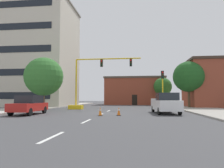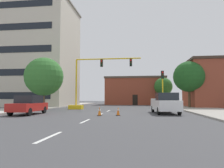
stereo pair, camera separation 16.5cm
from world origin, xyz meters
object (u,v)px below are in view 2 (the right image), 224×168
Objects in this scene: tree_right_far at (163,87)px; tree_left_near at (44,77)px; tree_right_mid at (189,77)px; traffic_signal_gantry at (85,92)px; traffic_cone_roadside_a at (118,111)px; traffic_cone_roadside_b at (100,111)px; traffic_light_pole_right at (163,81)px; sedan_red_near_left at (29,105)px; pickup_truck_white at (165,103)px.

tree_left_near is at bearing -136.36° from tree_right_far.
traffic_signal_gantry is at bearing -162.52° from tree_right_mid.
tree_right_far reaches higher than traffic_cone_roadside_a.
traffic_signal_gantry is at bearing 111.07° from traffic_cone_roadside_b.
tree_left_near is 14.32m from traffic_cone_roadside_a.
traffic_signal_gantry is at bearing 170.74° from traffic_light_pole_right.
tree_left_near is 9.16× the size of traffic_cone_roadside_b.
traffic_light_pole_right is at bearing -9.26° from traffic_signal_gantry.
tree_right_far is at bearing 101.55° from tree_right_mid.
traffic_cone_roadside_a is (-4.70, -7.72, -3.16)m from traffic_light_pole_right.
sedan_red_near_left is at bearing -73.10° from tree_left_near.
traffic_signal_gantry is at bearing 145.92° from pickup_truck_white.
traffic_light_pole_right is 7.82m from tree_right_mid.
pickup_truck_white is 7.29× the size of traffic_cone_roadside_b.
traffic_light_pole_right is 9.58m from traffic_cone_roadside_a.
pickup_truck_white is 1.21× the size of sedan_red_near_left.
traffic_light_pole_right reaches higher than sedan_red_near_left.
tree_left_near reaches higher than sedan_red_near_left.
tree_left_near is 16.48m from pickup_truck_white.
tree_right_mid is at bearing 38.20° from sedan_red_near_left.
traffic_cone_roadside_b is (6.70, -0.59, -0.52)m from sedan_red_near_left.
sedan_red_near_left is 6.11× the size of traffic_cone_roadside_a.
tree_right_mid is 1.00× the size of tree_left_near.
pickup_truck_white is (-2.63, -22.59, -2.84)m from tree_right_far.
traffic_cone_roadside_a is (-9.29, -13.95, -4.30)m from tree_right_mid.
tree_right_mid is at bearing 17.48° from traffic_signal_gantry.
sedan_red_near_left is at bearing -141.80° from tree_right_mid.
tree_right_mid reaches higher than traffic_light_pole_right.
tree_left_near is 9.28× the size of traffic_cone_roadside_a.
traffic_signal_gantry is 10.93m from traffic_cone_roadside_a.
traffic_light_pole_right is 15.22m from sedan_red_near_left.
traffic_cone_roadside_a is at bearing -38.34° from tree_left_near.
traffic_light_pole_right is at bearing -2.98° from tree_left_near.
tree_right_mid reaches higher than traffic_signal_gantry.
traffic_light_pole_right reaches higher than pickup_truck_white.
tree_right_far is at bearing 83.35° from pickup_truck_white.
traffic_light_pole_right is 5.52m from pickup_truck_white.
pickup_truck_white reaches higher than traffic_cone_roadside_a.
tree_right_mid is 11.75m from tree_right_far.
traffic_cone_roadside_a is (-4.30, -2.85, -0.61)m from pickup_truck_white.
traffic_signal_gantry is 20.27m from tree_right_far.
sedan_red_near_left is 6.03× the size of traffic_cone_roadside_b.
traffic_light_pole_right is 6.42× the size of traffic_cone_roadside_a.
tree_right_far is 26.59m from traffic_cone_roadside_a.
traffic_cone_roadside_b is at bearing -127.47° from traffic_light_pole_right.
pickup_truck_white is at bearing -34.08° from traffic_signal_gantry.
traffic_cone_roadside_a is 1.60m from traffic_cone_roadside_b.
traffic_signal_gantry is at bearing 119.59° from traffic_cone_roadside_a.
tree_right_far reaches higher than sedan_red_near_left.
sedan_red_near_left is (-15.18, -25.27, -2.93)m from tree_right_far.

